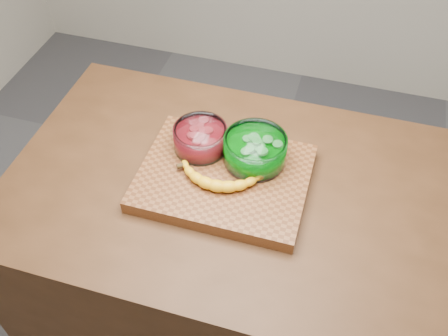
# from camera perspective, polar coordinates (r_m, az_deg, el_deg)

# --- Properties ---
(ground) EXTENTS (3.50, 3.50, 0.00)m
(ground) POSITION_cam_1_polar(r_m,az_deg,el_deg) (2.13, 0.00, -17.70)
(ground) COLOR #535257
(ground) RESTS_ON ground
(counter) EXTENTS (1.20, 0.80, 0.90)m
(counter) POSITION_cam_1_polar(r_m,az_deg,el_deg) (1.73, 0.00, -11.45)
(counter) COLOR #492A15
(counter) RESTS_ON ground
(cutting_board) EXTENTS (0.45, 0.35, 0.04)m
(cutting_board) POSITION_cam_1_polar(r_m,az_deg,el_deg) (1.35, 0.00, -1.14)
(cutting_board) COLOR brown
(cutting_board) RESTS_ON counter
(bowl_red) EXTENTS (0.15, 0.15, 0.07)m
(bowl_red) POSITION_cam_1_polar(r_m,az_deg,el_deg) (1.38, -2.71, 3.39)
(bowl_red) COLOR white
(bowl_red) RESTS_ON cutting_board
(bowl_green) EXTENTS (0.17, 0.17, 0.08)m
(bowl_green) POSITION_cam_1_polar(r_m,az_deg,el_deg) (1.34, 3.56, 2.04)
(bowl_green) COLOR white
(bowl_green) RESTS_ON cutting_board
(banana) EXTENTS (0.26, 0.12, 0.04)m
(banana) POSITION_cam_1_polar(r_m,az_deg,el_deg) (1.31, -0.60, -1.03)
(banana) COLOR #F3AF15
(banana) RESTS_ON cutting_board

